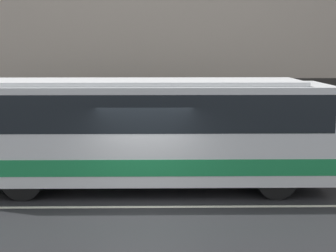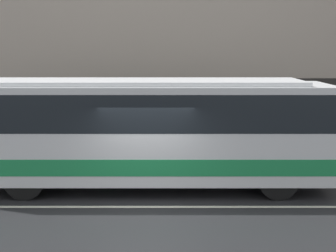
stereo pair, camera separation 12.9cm
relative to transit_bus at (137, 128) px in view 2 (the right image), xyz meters
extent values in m
plane|color=#262628|center=(0.27, -1.70, -1.76)|extent=(60.00, 60.00, 0.00)
cube|color=gray|center=(0.27, 3.85, -1.68)|extent=(60.00, 3.11, 0.16)
cube|color=#2D2B28|center=(0.27, 5.39, -0.36)|extent=(60.00, 0.06, 2.80)
cube|color=beige|center=(0.27, -1.70, -1.75)|extent=(54.00, 0.14, 0.01)
cube|color=white|center=(-0.01, 0.00, -0.08)|extent=(10.78, 2.47, 2.65)
cube|color=#1E8C4C|center=(-0.01, 0.00, -0.86)|extent=(10.72, 2.49, 0.45)
cube|color=black|center=(-0.01, 0.00, 0.56)|extent=(10.45, 2.49, 1.01)
cube|color=orange|center=(5.33, 0.00, 1.05)|extent=(0.12, 1.85, 0.28)
cube|color=white|center=(-0.01, 0.00, 1.30)|extent=(9.16, 2.10, 0.12)
cylinder|color=black|center=(3.78, -1.07, -1.22)|extent=(1.08, 0.28, 1.08)
cylinder|color=black|center=(3.78, 1.07, -1.22)|extent=(1.08, 0.28, 1.08)
cylinder|color=black|center=(-3.00, -1.07, -1.22)|extent=(1.08, 0.28, 1.08)
cylinder|color=black|center=(-3.00, 1.07, -1.22)|extent=(1.08, 0.28, 1.08)
cylinder|color=#1E5933|center=(-1.44, 4.54, -0.85)|extent=(0.36, 0.36, 1.49)
sphere|color=tan|center=(-1.44, 4.54, 0.03)|extent=(0.27, 0.27, 0.27)
camera|label=1|loc=(0.71, -13.11, 2.29)|focal=50.00mm
camera|label=2|loc=(0.84, -13.11, 2.29)|focal=50.00mm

